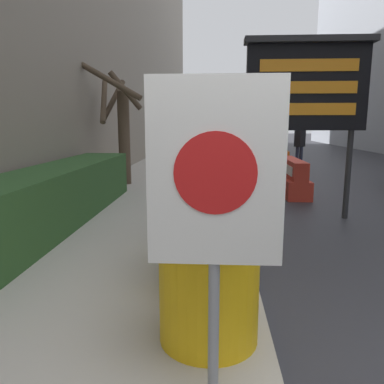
# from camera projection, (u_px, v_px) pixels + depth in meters

# --- Properties ---
(hedge_strip) EXTENTS (0.90, 5.99, 0.87)m
(hedge_strip) POSITION_uv_depth(u_px,v_px,m) (50.00, 198.00, 5.59)
(hedge_strip) COLOR #284C23
(hedge_strip) RESTS_ON sidewalk_left
(bare_tree) EXTENTS (1.56, 1.53, 2.97)m
(bare_tree) POSITION_uv_depth(u_px,v_px,m) (120.00, 124.00, 9.30)
(bare_tree) COLOR #4C3D2D
(bare_tree) RESTS_ON sidewalk_left
(barrel_drum_foreground) EXTENTS (0.74, 0.74, 0.79)m
(barrel_drum_foreground) POSITION_uv_depth(u_px,v_px,m) (209.00, 287.00, 2.66)
(barrel_drum_foreground) COLOR yellow
(barrel_drum_foreground) RESTS_ON sidewalk_left
(barrel_drum_middle) EXTENTS (0.74, 0.74, 0.79)m
(barrel_drum_middle) POSITION_uv_depth(u_px,v_px,m) (197.00, 246.00, 3.54)
(barrel_drum_middle) COLOR yellow
(barrel_drum_middle) RESTS_ON sidewalk_left
(barrel_drum_back) EXTENTS (0.74, 0.74, 0.79)m
(barrel_drum_back) POSITION_uv_depth(u_px,v_px,m) (207.00, 222.00, 4.40)
(barrel_drum_back) COLOR yellow
(barrel_drum_back) RESTS_ON sidewalk_left
(warning_sign) EXTENTS (0.69, 0.08, 1.77)m
(warning_sign) POSITION_uv_depth(u_px,v_px,m) (215.00, 191.00, 1.88)
(warning_sign) COLOR gray
(warning_sign) RESTS_ON sidewalk_left
(message_board) EXTENTS (2.15, 0.36, 3.09)m
(message_board) POSITION_uv_depth(u_px,v_px,m) (306.00, 87.00, 6.38)
(message_board) COLOR #28282B
(message_board) RESTS_ON ground_plane
(jersey_barrier_red_striped) EXTENTS (0.54, 1.96, 0.84)m
(jersey_barrier_red_striped) POSITION_uv_depth(u_px,v_px,m) (292.00, 179.00, 8.97)
(jersey_barrier_red_striped) COLOR red
(jersey_barrier_red_striped) RESTS_ON ground_plane
(jersey_barrier_orange_far) EXTENTS (0.58, 1.60, 0.92)m
(jersey_barrier_orange_far) POSITION_uv_depth(u_px,v_px,m) (278.00, 167.00, 11.03)
(jersey_barrier_orange_far) COLOR orange
(jersey_barrier_orange_far) RESTS_ON ground_plane
(jersey_barrier_orange_near) EXTENTS (0.59, 2.04, 0.76)m
(jersey_barrier_orange_near) POSITION_uv_depth(u_px,v_px,m) (267.00, 162.00, 13.26)
(jersey_barrier_orange_near) COLOR orange
(jersey_barrier_orange_near) RESTS_ON ground_plane
(jersey_barrier_cream) EXTENTS (0.55, 1.85, 0.79)m
(jersey_barrier_cream) POSITION_uv_depth(u_px,v_px,m) (259.00, 156.00, 15.53)
(jersey_barrier_cream) COLOR beige
(jersey_barrier_cream) RESTS_ON ground_plane
(traffic_cone_near) EXTENTS (0.42, 0.42, 0.74)m
(traffic_cone_near) POSITION_uv_depth(u_px,v_px,m) (240.00, 163.00, 12.64)
(traffic_cone_near) COLOR black
(traffic_cone_near) RESTS_ON ground_plane
(traffic_cone_mid) EXTENTS (0.35, 0.35, 0.63)m
(traffic_cone_mid) POSITION_uv_depth(u_px,v_px,m) (275.00, 157.00, 15.17)
(traffic_cone_mid) COLOR black
(traffic_cone_mid) RESTS_ON ground_plane
(traffic_light_near_curb) EXTENTS (0.28, 0.45, 4.00)m
(traffic_light_near_curb) POSITION_uv_depth(u_px,v_px,m) (234.00, 100.00, 20.51)
(traffic_light_near_curb) COLOR #2D2D30
(traffic_light_near_curb) RESTS_ON ground_plane
(pedestrian_passerby) EXTENTS (0.47, 0.49, 1.63)m
(pedestrian_passerby) POSITION_uv_depth(u_px,v_px,m) (300.00, 142.00, 14.41)
(pedestrian_passerby) COLOR #23283D
(pedestrian_passerby) RESTS_ON ground_plane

